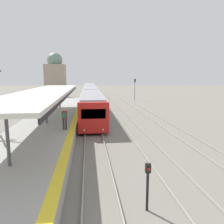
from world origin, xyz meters
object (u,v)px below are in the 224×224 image
Objects in this scene: signal_post_near at (148,182)px; signal_mast_far at (135,87)px; person_on_platform at (65,117)px; train_near at (90,94)px.

signal_post_near is 0.42× the size of signal_mast_far.
person_on_platform is 30.84m from signal_mast_far.
signal_mast_far is at bearing 16.84° from train_near.
signal_mast_far is (7.67, 37.95, 1.72)m from signal_post_near.
person_on_platform is at bearing -112.25° from signal_mast_far.
train_near is at bearing 84.97° from person_on_platform.
person_on_platform is 10.26m from signal_post_near.
person_on_platform is at bearing 112.99° from signal_post_near.
person_on_platform is 0.37× the size of signal_mast_far.
signal_mast_far reaches higher than person_on_platform.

